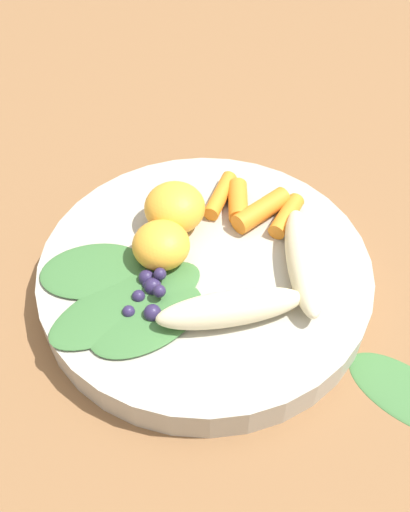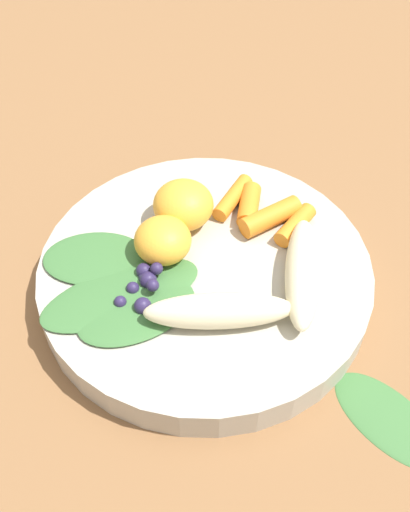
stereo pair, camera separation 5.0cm
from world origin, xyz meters
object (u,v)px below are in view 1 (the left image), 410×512
banana_peeled_right (230,308)px  orange_segment_near (161,245)px  kale_leaf_stray (406,391)px  banana_peeled_left (304,261)px  bowl (205,275)px

banana_peeled_right → orange_segment_near: bearing=120.9°
banana_peeled_right → kale_leaf_stray: bearing=-30.5°
orange_segment_near → banana_peeled_left: bearing=149.4°
orange_segment_near → kale_leaf_stray: bearing=126.1°
bowl → banana_peeled_right: (0.01, 0.06, 0.03)m
kale_leaf_stray → banana_peeled_right: bearing=-158.9°
bowl → kale_leaf_stray: size_ratio=2.94×
bowl → banana_peeled_right: 0.07m
banana_peeled_left → orange_segment_near: size_ratio=2.40×
banana_peeled_right → banana_peeled_left: bearing=27.3°
orange_segment_near → kale_leaf_stray: orange_segment_near is taller
banana_peeled_left → banana_peeled_right: bearing=126.9°
orange_segment_near → kale_leaf_stray: (-0.13, 0.18, -0.05)m
bowl → kale_leaf_stray: (-0.10, 0.16, -0.01)m
bowl → kale_leaf_stray: 0.19m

